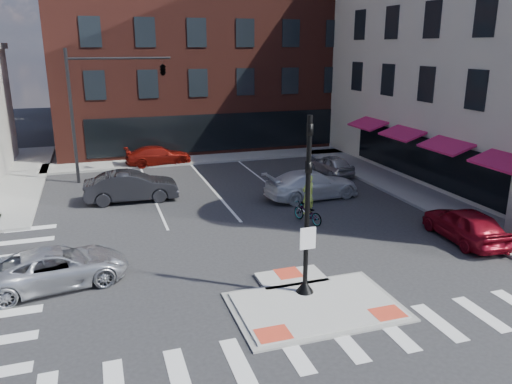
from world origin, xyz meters
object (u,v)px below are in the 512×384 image
object	(u,v)px
red_sedan	(465,224)
bg_car_dark	(131,186)
bg_car_red	(158,155)
cyclist	(308,207)
bg_car_silver	(331,165)
silver_suv	(57,267)
white_pickup	(312,184)

from	to	relation	value
red_sedan	bg_car_dark	distance (m)	16.77
bg_car_red	cyclist	distance (m)	15.23
bg_car_dark	bg_car_silver	bearing A→B (deg)	-78.94
silver_suv	bg_car_silver	distance (m)	19.76
bg_car_dark	cyclist	distance (m)	9.83
white_pickup	bg_car_dark	size ratio (longest dim) A/B	1.08
bg_car_red	cyclist	bearing A→B (deg)	-163.01
bg_car_red	bg_car_silver	bearing A→B (deg)	-123.72
red_sedan	white_pickup	size ratio (longest dim) A/B	0.83
white_pickup	bg_car_red	bearing A→B (deg)	28.49
red_sedan	cyclist	world-z (taller)	cyclist
white_pickup	cyclist	size ratio (longest dim) A/B	2.27
white_pickup	bg_car_red	xyz separation A→B (m)	(-7.00, 10.72, -0.11)
white_pickup	bg_car_dark	xyz separation A→B (m)	(-9.51, 2.54, 0.04)
bg_car_dark	bg_car_red	size ratio (longest dim) A/B	1.08
white_pickup	bg_car_red	distance (m)	12.80
silver_suv	bg_car_red	world-z (taller)	silver_suv
silver_suv	bg_car_dark	bearing A→B (deg)	-28.86
red_sedan	bg_car_red	world-z (taller)	red_sedan
bg_car_red	red_sedan	bearing A→B (deg)	-152.96
silver_suv	cyclist	distance (m)	11.43
silver_suv	bg_car_red	distance (m)	18.47
bg_car_silver	white_pickup	bearing A→B (deg)	46.26
cyclist	bg_car_red	bearing A→B (deg)	-89.01
bg_car_silver	bg_car_red	distance (m)	12.12
bg_car_red	cyclist	size ratio (longest dim) A/B	1.96
bg_car_silver	bg_car_red	xyz separation A→B (m)	(-10.40, 6.22, 0.02)
red_sedan	white_pickup	world-z (taller)	white_pickup
bg_car_silver	red_sedan	bearing A→B (deg)	84.53
white_pickup	bg_car_silver	bearing A→B (deg)	-41.70
red_sedan	bg_car_dark	world-z (taller)	bg_car_dark
bg_car_dark	bg_car_red	world-z (taller)	bg_car_dark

